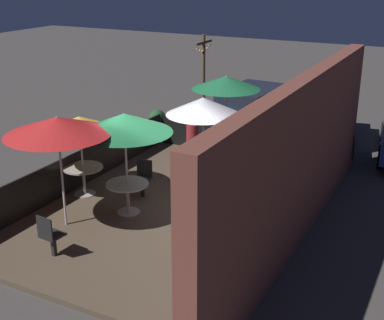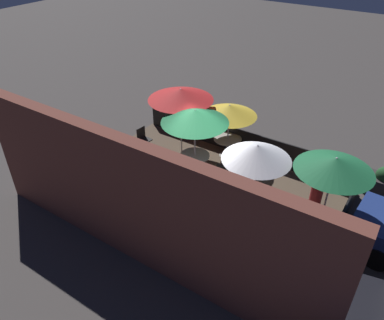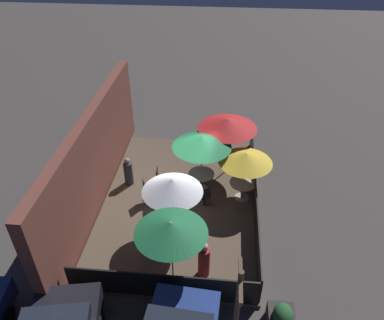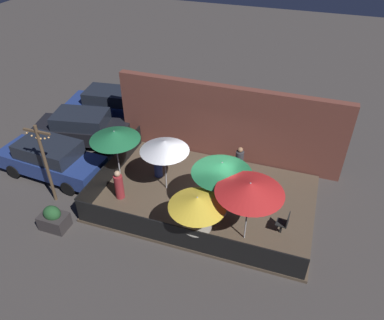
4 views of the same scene
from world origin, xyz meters
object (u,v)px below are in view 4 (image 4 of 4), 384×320
(patio_umbrella_1, at_px, (197,202))
(parked_car_2, at_px, (110,104))
(patio_chair_2, at_px, (227,178))
(patron_2, at_px, (119,185))
(dining_table_0, at_px, (220,202))
(light_post, at_px, (45,160))
(patio_chair_1, at_px, (193,201))
(dining_table_1, at_px, (197,229))
(patio_umbrella_0, at_px, (222,168))
(patron_0, at_px, (158,165))
(planter_box, at_px, (54,219))
(patron_1, at_px, (239,160))
(patio_umbrella_3, at_px, (250,188))
(patio_umbrella_2, at_px, (115,135))
(patio_chair_0, at_px, (284,223))
(parked_car_0, at_px, (51,159))
(parked_car_1, at_px, (82,128))
(patio_chair_3, at_px, (210,169))
(patio_umbrella_4, at_px, (164,146))

(patio_umbrella_1, distance_m, parked_car_2, 9.94)
(patio_chair_2, distance_m, patron_2, 4.30)
(dining_table_0, relative_size, light_post, 0.29)
(patio_chair_1, bearing_deg, light_post, 179.22)
(dining_table_1, bearing_deg, patio_umbrella_0, 76.60)
(patio_chair_2, relative_size, patron_0, 0.77)
(parked_car_2, bearing_deg, planter_box, -83.10)
(patron_0, distance_m, planter_box, 4.59)
(patron_1, bearing_deg, patio_umbrella_0, 45.88)
(patron_0, relative_size, planter_box, 1.21)
(patio_umbrella_3, height_order, patio_chair_2, patio_umbrella_3)
(patio_umbrella_3, distance_m, patron_1, 4.25)
(patio_umbrella_2, bearing_deg, patio_chair_1, -11.30)
(patio_chair_2, height_order, patron_1, patron_1)
(dining_table_1, bearing_deg, patio_chair_0, 26.11)
(dining_table_1, xyz_separation_m, patio_chair_1, (-0.60, 1.37, -0.09))
(patio_umbrella_2, xyz_separation_m, patron_0, (1.32, 0.90, -1.74))
(patron_0, xyz_separation_m, parked_car_0, (-4.34, -1.27, 0.19))
(light_post, bearing_deg, parked_car_1, 105.81)
(parked_car_0, xyz_separation_m, parked_car_1, (-0.11, 2.60, -0.00))
(patio_umbrella_0, distance_m, planter_box, 6.32)
(patio_chair_2, relative_size, patio_chair_3, 0.98)
(patio_umbrella_1, height_order, parked_car_2, patio_umbrella_1)
(patron_0, height_order, light_post, light_post)
(patron_0, distance_m, parked_car_1, 4.65)
(patio_umbrella_2, height_order, planter_box, patio_umbrella_2)
(patio_umbrella_1, distance_m, patio_umbrella_3, 1.73)
(patio_umbrella_0, height_order, parked_car_2, patio_umbrella_0)
(patio_chair_3, relative_size, patron_0, 0.79)
(dining_table_1, height_order, planter_box, planter_box)
(patio_chair_0, xyz_separation_m, parked_car_0, (-9.78, 0.32, 0.23))
(patron_0, xyz_separation_m, parked_car_2, (-4.41, 3.93, 0.19))
(patio_chair_3, bearing_deg, patron_2, -79.68)
(patio_chair_2, relative_size, parked_car_0, 0.20)
(dining_table_1, xyz_separation_m, planter_box, (-5.13, -0.94, -0.29))
(patio_umbrella_0, bearing_deg, planter_box, -155.49)
(patio_chair_2, height_order, parked_car_0, parked_car_0)
(patio_umbrella_0, distance_m, patio_chair_1, 1.95)
(patio_chair_2, distance_m, patron_0, 2.95)
(patio_umbrella_1, xyz_separation_m, patio_chair_2, (0.26, 3.12, -1.32))
(dining_table_1, bearing_deg, light_post, 176.86)
(patio_chair_1, bearing_deg, parked_car_1, 144.45)
(patio_umbrella_4, bearing_deg, dining_table_1, -47.95)
(patio_umbrella_1, xyz_separation_m, dining_table_0, (0.37, 1.57, -1.24))
(patron_2, bearing_deg, parked_car_0, 7.45)
(dining_table_1, bearing_deg, patron_1, 84.17)
(patio_umbrella_4, xyz_separation_m, patio_chair_0, (4.81, -0.94, -1.58))
(patio_umbrella_1, bearing_deg, patio_umbrella_3, 24.01)
(dining_table_1, relative_size, parked_car_2, 0.22)
(parked_car_0, height_order, parked_car_2, same)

